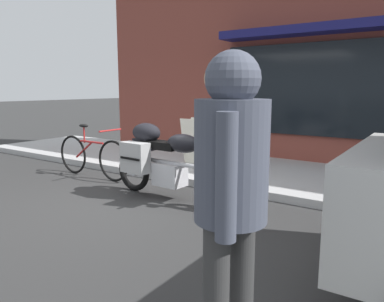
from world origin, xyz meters
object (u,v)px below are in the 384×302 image
(parked_bicycle, at_px, (92,156))
(pedestrian_walking, at_px, (231,180))
(touring_motorcycle, at_px, (164,158))
(sandwich_board_sign, at_px, (198,141))

(parked_bicycle, xyz_separation_m, pedestrian_walking, (4.29, -2.73, 0.73))
(touring_motorcycle, height_order, parked_bicycle, touring_motorcycle)
(touring_motorcycle, xyz_separation_m, sandwich_board_sign, (-0.68, 1.89, -0.04))
(touring_motorcycle, bearing_deg, sandwich_board_sign, 109.82)
(sandwich_board_sign, bearing_deg, pedestrian_walking, -54.53)
(parked_bicycle, bearing_deg, touring_motorcycle, -9.23)
(touring_motorcycle, bearing_deg, parked_bicycle, 170.77)
(parked_bicycle, xyz_separation_m, sandwich_board_sign, (1.21, 1.58, 0.18))
(touring_motorcycle, height_order, pedestrian_walking, pedestrian_walking)
(touring_motorcycle, distance_m, sandwich_board_sign, 2.01)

